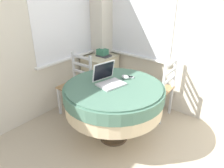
{
  "coord_description": "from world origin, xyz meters",
  "views": [
    {
      "loc": [
        -0.67,
        0.41,
        1.88
      ],
      "look_at": [
        1.3,
        2.01,
        0.69
      ],
      "focal_mm": 35.0,
      "sensor_mm": 36.0,
      "label": 1
    }
  ],
  "objects_px": {
    "computer_mouse": "(125,77)",
    "storage_box": "(102,53)",
    "round_dining_table": "(114,96)",
    "laptop": "(108,79)",
    "book_on_cabinet": "(104,56)",
    "corner_cabinet": "(101,75)",
    "dining_chair_near_back_window": "(77,86)",
    "dining_chair_near_right_window": "(159,89)",
    "cell_phone": "(130,77)"
  },
  "relations": [
    {
      "from": "computer_mouse",
      "to": "storage_box",
      "type": "height_order",
      "value": "storage_box"
    },
    {
      "from": "round_dining_table",
      "to": "laptop",
      "type": "xyz_separation_m",
      "value": [
        -0.0,
        0.08,
        0.2
      ]
    },
    {
      "from": "storage_box",
      "to": "book_on_cabinet",
      "type": "relative_size",
      "value": 0.72
    },
    {
      "from": "computer_mouse",
      "to": "book_on_cabinet",
      "type": "relative_size",
      "value": 0.47
    },
    {
      "from": "round_dining_table",
      "to": "corner_cabinet",
      "type": "height_order",
      "value": "round_dining_table"
    },
    {
      "from": "computer_mouse",
      "to": "corner_cabinet",
      "type": "relative_size",
      "value": 0.14
    },
    {
      "from": "dining_chair_near_back_window",
      "to": "dining_chair_near_right_window",
      "type": "relative_size",
      "value": 1.0
    },
    {
      "from": "dining_chair_near_back_window",
      "to": "book_on_cabinet",
      "type": "bearing_deg",
      "value": 5.08
    },
    {
      "from": "cell_phone",
      "to": "book_on_cabinet",
      "type": "bearing_deg",
      "value": 59.08
    },
    {
      "from": "computer_mouse",
      "to": "dining_chair_near_right_window",
      "type": "xyz_separation_m",
      "value": [
        0.6,
        -0.19,
        -0.34
      ]
    },
    {
      "from": "laptop",
      "to": "book_on_cabinet",
      "type": "bearing_deg",
      "value": 43.66
    },
    {
      "from": "corner_cabinet",
      "to": "book_on_cabinet",
      "type": "distance_m",
      "value": 0.38
    },
    {
      "from": "cell_phone",
      "to": "dining_chair_near_back_window",
      "type": "distance_m",
      "value": 0.92
    },
    {
      "from": "corner_cabinet",
      "to": "storage_box",
      "type": "distance_m",
      "value": 0.43
    },
    {
      "from": "computer_mouse",
      "to": "book_on_cabinet",
      "type": "bearing_deg",
      "value": 55.23
    },
    {
      "from": "dining_chair_near_right_window",
      "to": "dining_chair_near_back_window",
      "type": "bearing_deg",
      "value": 123.53
    },
    {
      "from": "dining_chair_near_right_window",
      "to": "corner_cabinet",
      "type": "bearing_deg",
      "value": 90.17
    },
    {
      "from": "dining_chair_near_right_window",
      "to": "computer_mouse",
      "type": "bearing_deg",
      "value": 162.39
    },
    {
      "from": "dining_chair_near_right_window",
      "to": "book_on_cabinet",
      "type": "height_order",
      "value": "dining_chair_near_right_window"
    },
    {
      "from": "book_on_cabinet",
      "to": "laptop",
      "type": "bearing_deg",
      "value": -136.34
    },
    {
      "from": "round_dining_table",
      "to": "dining_chair_near_right_window",
      "type": "height_order",
      "value": "dining_chair_near_right_window"
    },
    {
      "from": "corner_cabinet",
      "to": "storage_box",
      "type": "bearing_deg",
      "value": -58.16
    },
    {
      "from": "dining_chair_near_right_window",
      "to": "storage_box",
      "type": "bearing_deg",
      "value": 89.05
    },
    {
      "from": "laptop",
      "to": "dining_chair_near_back_window",
      "type": "xyz_separation_m",
      "value": [
        0.16,
        0.76,
        -0.37
      ]
    },
    {
      "from": "laptop",
      "to": "storage_box",
      "type": "distance_m",
      "value": 1.21
    },
    {
      "from": "dining_chair_near_right_window",
      "to": "book_on_cabinet",
      "type": "distance_m",
      "value": 1.13
    },
    {
      "from": "laptop",
      "to": "book_on_cabinet",
      "type": "height_order",
      "value": "laptop"
    },
    {
      "from": "cell_phone",
      "to": "book_on_cabinet",
      "type": "height_order",
      "value": "cell_phone"
    },
    {
      "from": "dining_chair_near_right_window",
      "to": "storage_box",
      "type": "xyz_separation_m",
      "value": [
        0.02,
        1.11,
        0.33
      ]
    },
    {
      "from": "corner_cabinet",
      "to": "book_on_cabinet",
      "type": "height_order",
      "value": "book_on_cabinet"
    },
    {
      "from": "dining_chair_near_back_window",
      "to": "book_on_cabinet",
      "type": "height_order",
      "value": "dining_chair_near_back_window"
    },
    {
      "from": "laptop",
      "to": "dining_chair_near_right_window",
      "type": "bearing_deg",
      "value": -17.61
    },
    {
      "from": "dining_chair_near_back_window",
      "to": "dining_chair_near_right_window",
      "type": "height_order",
      "value": "same"
    },
    {
      "from": "round_dining_table",
      "to": "cell_phone",
      "type": "relative_size",
      "value": 9.46
    },
    {
      "from": "dining_chair_near_back_window",
      "to": "computer_mouse",
      "type": "bearing_deg",
      "value": -84.65
    },
    {
      "from": "storage_box",
      "to": "book_on_cabinet",
      "type": "xyz_separation_m",
      "value": [
        0.0,
        -0.02,
        -0.05
      ]
    },
    {
      "from": "laptop",
      "to": "dining_chair_near_back_window",
      "type": "bearing_deg",
      "value": 78.1
    },
    {
      "from": "round_dining_table",
      "to": "computer_mouse",
      "type": "height_order",
      "value": "computer_mouse"
    },
    {
      "from": "computer_mouse",
      "to": "dining_chair_near_right_window",
      "type": "distance_m",
      "value": 0.72
    },
    {
      "from": "cell_phone",
      "to": "computer_mouse",
      "type": "bearing_deg",
      "value": 170.48
    },
    {
      "from": "round_dining_table",
      "to": "laptop",
      "type": "relative_size",
      "value": 3.35
    },
    {
      "from": "laptop",
      "to": "dining_chair_near_back_window",
      "type": "relative_size",
      "value": 0.39
    },
    {
      "from": "dining_chair_near_right_window",
      "to": "book_on_cabinet",
      "type": "xyz_separation_m",
      "value": [
        0.02,
        1.09,
        0.29
      ]
    },
    {
      "from": "computer_mouse",
      "to": "corner_cabinet",
      "type": "bearing_deg",
      "value": 58.0
    },
    {
      "from": "round_dining_table",
      "to": "dining_chair_near_right_window",
      "type": "xyz_separation_m",
      "value": [
        0.84,
        -0.18,
        -0.17
      ]
    },
    {
      "from": "computer_mouse",
      "to": "storage_box",
      "type": "distance_m",
      "value": 1.11
    },
    {
      "from": "dining_chair_near_back_window",
      "to": "storage_box",
      "type": "distance_m",
      "value": 0.78
    },
    {
      "from": "cell_phone",
      "to": "corner_cabinet",
      "type": "relative_size",
      "value": 0.18
    },
    {
      "from": "round_dining_table",
      "to": "dining_chair_near_back_window",
      "type": "distance_m",
      "value": 0.88
    },
    {
      "from": "corner_cabinet",
      "to": "storage_box",
      "type": "relative_size",
      "value": 4.59
    }
  ]
}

